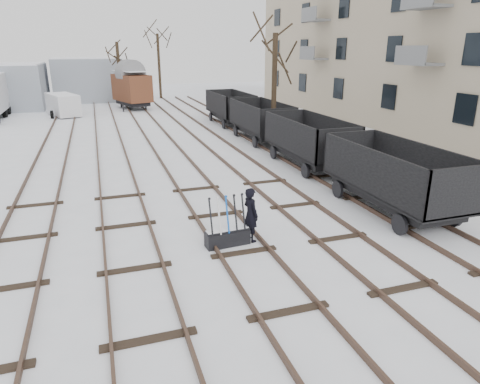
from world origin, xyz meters
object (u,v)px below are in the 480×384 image
object	(u,v)px
ground_frame	(227,236)
freight_wagon_a	(392,187)
worker	(251,215)
panel_van	(63,104)
box_van_wagon	(132,87)

from	to	relation	value
ground_frame	freight_wagon_a	distance (m)	6.37
worker	panel_van	xyz separation A→B (m)	(-6.63, 28.27, 0.12)
freight_wagon_a	worker	bearing A→B (deg)	-172.12
ground_frame	panel_van	bearing A→B (deg)	97.18
ground_frame	panel_van	world-z (taller)	panel_van
ground_frame	worker	world-z (taller)	worker
freight_wagon_a	panel_van	bearing A→B (deg)	113.86
ground_frame	worker	distance (m)	0.93
freight_wagon_a	box_van_wagon	xyz separation A→B (m)	(-6.23, 29.95, 1.13)
worker	freight_wagon_a	bearing A→B (deg)	-98.02
freight_wagon_a	ground_frame	bearing A→B (deg)	-172.15
freight_wagon_a	panel_van	xyz separation A→B (m)	(-12.17, 27.51, 0.06)
box_van_wagon	panel_van	xyz separation A→B (m)	(-5.94, -2.44, -1.08)
worker	ground_frame	bearing A→B (deg)	81.70
freight_wagon_a	box_van_wagon	distance (m)	30.61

